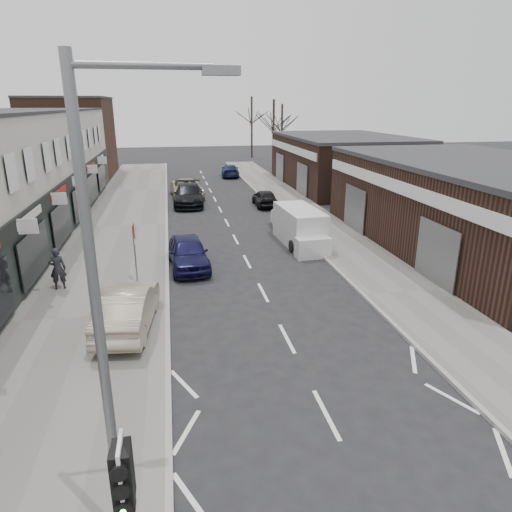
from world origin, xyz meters
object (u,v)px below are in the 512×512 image
parked_car_left_a (188,253)px  traffic_light (125,491)px  parked_car_left_b (189,195)px  parked_car_left_c (187,189)px  parked_car_right_a (292,220)px  sedan_on_pavement (128,308)px  white_van (300,228)px  parked_car_right_c (230,170)px  warning_sign (134,235)px  parked_car_right_b (265,198)px  pedestrian (58,269)px  street_lamp (109,308)px

parked_car_left_a → traffic_light: bearing=-98.9°
parked_car_left_b → parked_car_left_c: 3.07m
parked_car_right_a → sedan_on_pavement: bearing=54.3°
white_van → parked_car_right_a: white_van is taller
traffic_light → parked_car_right_c: 44.67m
warning_sign → parked_car_left_c: bearing=81.2°
parked_car_right_a → parked_car_left_c: bearing=-63.0°
traffic_light → white_van: (7.80, 18.38, -1.47)m
parked_car_right_a → parked_car_right_c: (-0.61, 23.41, -0.17)m
traffic_light → parked_car_right_b: 29.67m
parked_car_left_b → parked_car_left_a: bearing=-89.8°
warning_sign → white_van: size_ratio=0.51×
pedestrian → parked_car_right_a: size_ratio=0.36×
pedestrian → sedan_on_pavement: bearing=119.0°
traffic_light → parked_car_left_b: traffic_light is taller
traffic_light → parked_car_left_a: (1.51, 15.70, -1.67)m
street_lamp → parked_car_left_c: size_ratio=1.48×
parked_car_right_a → pedestrian: bearing=32.9°
traffic_light → parked_car_left_a: traffic_light is taller
warning_sign → parked_car_left_a: size_ratio=0.62×
traffic_light → parked_car_right_c: (7.29, 44.04, -1.77)m
parked_car_left_b → parked_car_right_b: size_ratio=1.45×
street_lamp → parked_car_left_b: bearing=85.4°
sedan_on_pavement → parked_car_left_c: 23.78m
parked_car_left_b → parked_car_right_b: 5.90m
warning_sign → pedestrian: 3.39m
parked_car_left_c → parked_car_right_b: (5.70, -4.60, -0.10)m
pedestrian → parked_car_left_b: pedestrian is taller
parked_car_right_b → parked_car_left_b: bearing=-14.1°
white_van → sedan_on_pavement: 12.33m
parked_car_left_a → parked_car_right_c: size_ratio=0.98×
street_lamp → parked_car_right_b: street_lamp is taller
parked_car_left_c → parked_car_right_c: (5.09, 10.88, -0.10)m
traffic_light → pedestrian: (-3.92, 13.71, -1.40)m
street_lamp → parked_car_right_a: 21.35m
parked_car_left_a → parked_car_left_b: parked_car_left_b is taller
traffic_light → parked_car_left_a: 15.86m
warning_sign → parked_car_right_a: warning_sign is taller
traffic_light → parked_car_left_b: (2.20, 30.08, -1.62)m
pedestrian → parked_car_right_b: (11.82, 14.84, -0.36)m
parked_car_right_b → parked_car_right_a: bearing=91.0°
pedestrian → parked_car_right_b: 18.97m
sedan_on_pavement → pedestrian: size_ratio=2.54×
sedan_on_pavement → white_van: bearing=-128.0°
white_van → parked_car_right_a: size_ratio=1.05×
parked_car_left_c → parked_car_right_c: parked_car_left_c is taller
parked_car_right_c → parked_car_right_a: bearing=97.0°
street_lamp → sedan_on_pavement: (-0.69, 8.35, -3.75)m
street_lamp → white_van: 19.25m
parked_car_right_a → street_lamp: bearing=70.1°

